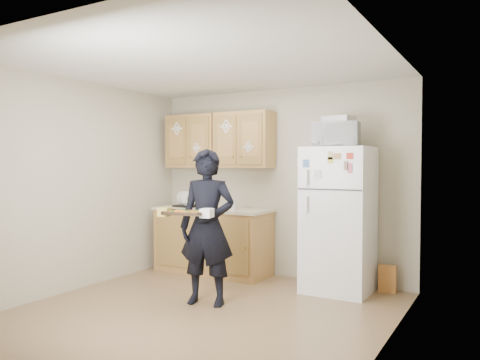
{
  "coord_description": "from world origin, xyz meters",
  "views": [
    {
      "loc": [
        2.67,
        -3.89,
        1.51
      ],
      "look_at": [
        0.17,
        0.45,
        1.33
      ],
      "focal_mm": 35.0,
      "sensor_mm": 36.0,
      "label": 1
    }
  ],
  "objects_px": {
    "person": "(207,227)",
    "microwave": "(336,135)",
    "refrigerator": "(339,219)",
    "baking_tray": "(185,213)",
    "dish_rack": "(188,202)"
  },
  "relations": [
    {
      "from": "person",
      "to": "microwave",
      "type": "distance_m",
      "value": 1.84
    },
    {
      "from": "refrigerator",
      "to": "microwave",
      "type": "relative_size",
      "value": 3.28
    },
    {
      "from": "refrigerator",
      "to": "microwave",
      "type": "bearing_deg",
      "value": -112.97
    },
    {
      "from": "refrigerator",
      "to": "person",
      "type": "height_order",
      "value": "refrigerator"
    },
    {
      "from": "refrigerator",
      "to": "baking_tray",
      "type": "height_order",
      "value": "refrigerator"
    },
    {
      "from": "refrigerator",
      "to": "dish_rack",
      "type": "distance_m",
      "value": 2.2
    },
    {
      "from": "baking_tray",
      "to": "microwave",
      "type": "xyz_separation_m",
      "value": [
        1.11,
        1.43,
        0.84
      ]
    },
    {
      "from": "person",
      "to": "microwave",
      "type": "relative_size",
      "value": 3.21
    },
    {
      "from": "person",
      "to": "dish_rack",
      "type": "relative_size",
      "value": 4.62
    },
    {
      "from": "refrigerator",
      "to": "dish_rack",
      "type": "relative_size",
      "value": 4.72
    },
    {
      "from": "refrigerator",
      "to": "person",
      "type": "distance_m",
      "value": 1.59
    },
    {
      "from": "baking_tray",
      "to": "microwave",
      "type": "bearing_deg",
      "value": 38.46
    },
    {
      "from": "person",
      "to": "refrigerator",
      "type": "bearing_deg",
      "value": 34.51
    },
    {
      "from": "refrigerator",
      "to": "baking_tray",
      "type": "bearing_deg",
      "value": -127.5
    },
    {
      "from": "person",
      "to": "dish_rack",
      "type": "height_order",
      "value": "person"
    }
  ]
}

